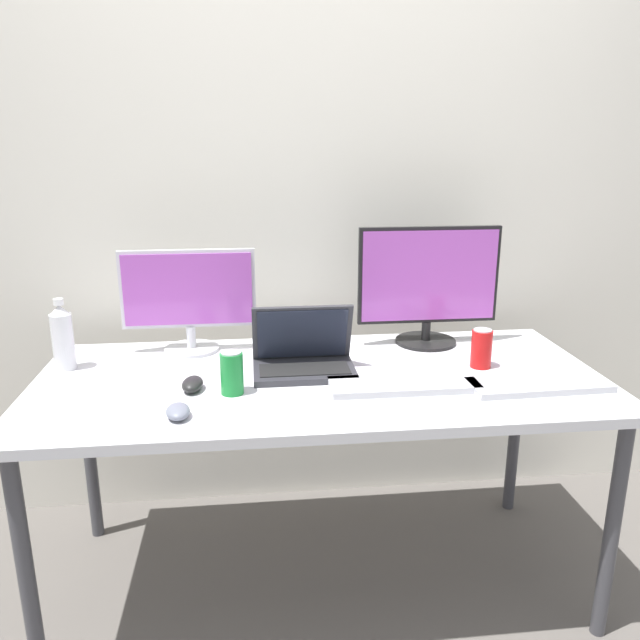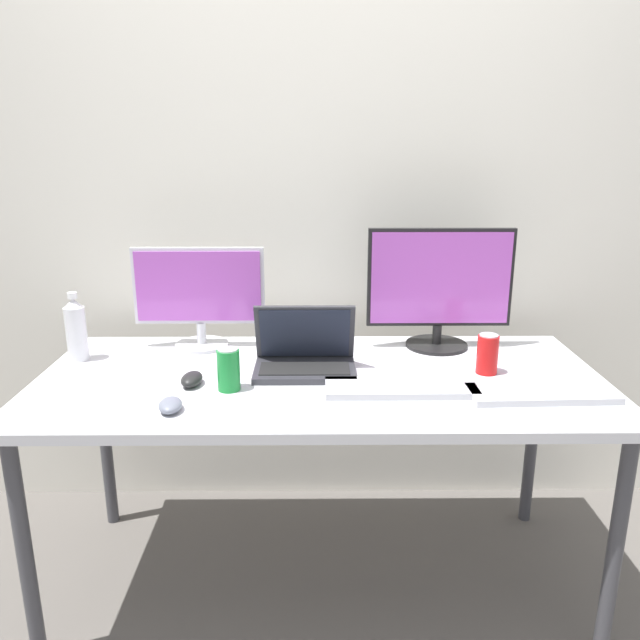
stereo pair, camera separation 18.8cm
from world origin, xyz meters
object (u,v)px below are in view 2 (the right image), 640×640
object	(u,v)px
work_desk	(320,393)
monitor_center	(440,286)
monitor_left	(199,294)
keyboard_aux	(542,394)
mouse_by_keyboard	(192,379)
laptop_silver	(305,356)
water_bottle	(76,330)
soda_can_near_keyboard	(229,370)
mouse_by_laptop	(170,405)
soda_can_by_laptop	(487,354)
keyboard_main	(401,388)

from	to	relation	value
work_desk	monitor_center	size ratio (longest dim) A/B	3.50
monitor_left	keyboard_aux	world-z (taller)	monitor_left
mouse_by_keyboard	monitor_center	bearing A→B (deg)	29.02
monitor_center	mouse_by_keyboard	distance (m)	0.90
laptop_silver	monitor_center	bearing A→B (deg)	26.92
work_desk	water_bottle	world-z (taller)	water_bottle
monitor_left	soda_can_near_keyboard	bearing A→B (deg)	-69.49
keyboard_aux	mouse_by_laptop	size ratio (longest dim) A/B	4.28
mouse_by_laptop	keyboard_aux	bearing A→B (deg)	-2.37
mouse_by_laptop	soda_can_near_keyboard	xyz separation A→B (m)	(0.14, 0.15, 0.05)
monitor_left	water_bottle	world-z (taller)	monitor_left
monitor_center	soda_can_near_keyboard	world-z (taller)	monitor_center
mouse_by_keyboard	soda_can_near_keyboard	distance (m)	0.13
work_desk	monitor_center	world-z (taller)	monitor_center
soda_can_near_keyboard	soda_can_by_laptop	world-z (taller)	same
laptop_silver	soda_can_near_keyboard	world-z (taller)	laptop_silver
soda_can_by_laptop	work_desk	bearing A→B (deg)	-177.87
keyboard_aux	soda_can_by_laptop	xyz separation A→B (m)	(-0.11, 0.19, 0.05)
work_desk	soda_can_near_keyboard	distance (m)	0.31
laptop_silver	keyboard_main	bearing A→B (deg)	-31.36
work_desk	monitor_center	bearing A→B (deg)	33.96
keyboard_aux	mouse_by_keyboard	bearing A→B (deg)	172.42
monitor_left	keyboard_aux	size ratio (longest dim) A/B	1.09
work_desk	monitor_left	distance (m)	0.56
monitor_left	keyboard_aux	xyz separation A→B (m)	(1.05, -0.46, -0.18)
laptop_silver	keyboard_aux	distance (m)	0.71
laptop_silver	keyboard_main	distance (m)	0.33
work_desk	water_bottle	bearing A→B (deg)	169.15
keyboard_main	mouse_by_laptop	world-z (taller)	mouse_by_laptop
work_desk	monitor_left	bearing A→B (deg)	145.27
laptop_silver	mouse_by_laptop	size ratio (longest dim) A/B	3.27
soda_can_by_laptop	soda_can_near_keyboard	bearing A→B (deg)	-170.68
work_desk	keyboard_aux	xyz separation A→B (m)	(0.63, -0.17, 0.07)
work_desk	keyboard_aux	bearing A→B (deg)	-15.30
monitor_left	soda_can_by_laptop	size ratio (longest dim) A/B	3.59
laptop_silver	mouse_by_keyboard	size ratio (longest dim) A/B	3.12
soda_can_near_keyboard	soda_can_by_laptop	distance (m)	0.80
monitor_left	mouse_by_laptop	size ratio (longest dim) A/B	4.68
mouse_by_laptop	work_desk	bearing A→B (deg)	25.40
monitor_center	soda_can_by_laptop	bearing A→B (deg)	-67.60
soda_can_by_laptop	monitor_center	bearing A→B (deg)	112.40
soda_can_near_keyboard	soda_can_by_laptop	xyz separation A→B (m)	(0.79, 0.13, 0.00)
monitor_center	soda_can_by_laptop	world-z (taller)	monitor_center
monitor_center	soda_can_by_laptop	distance (m)	0.32
monitor_left	keyboard_aux	bearing A→B (deg)	-23.76
work_desk	mouse_by_laptop	size ratio (longest dim) A/B	18.08
keyboard_main	keyboard_aux	xyz separation A→B (m)	(0.40, -0.05, 0.00)
laptop_silver	monitor_left	bearing A→B (deg)	146.53
mouse_by_keyboard	soda_can_near_keyboard	bearing A→B (deg)	-12.02
mouse_by_keyboard	keyboard_aux	bearing A→B (deg)	-0.43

